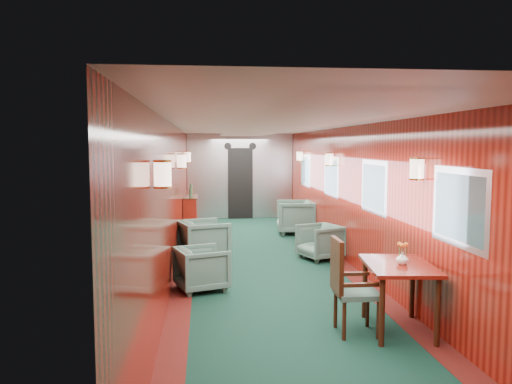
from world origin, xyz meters
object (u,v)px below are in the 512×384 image
dining_table (399,275)px  armchair_left_far (204,240)px  armchair_right_near (320,242)px  armchair_left_near (202,268)px  side_chair (348,282)px  armchair_right_far (295,217)px  credenza (190,215)px

dining_table → armchair_left_far: (-2.15, 3.64, -0.27)m
armchair_left_far → armchair_right_near: armchair_left_far is taller
armchair_left_near → armchair_left_far: (0.02, 1.82, 0.06)m
armchair_left_far → armchair_left_near: bearing=161.0°
armchair_left_far → side_chair: bearing=-175.0°
dining_table → armchair_right_far: bearing=96.9°
armchair_left_near → armchair_right_far: 4.92m
credenza → side_chair: bearing=-73.5°
side_chair → armchair_left_near: (-1.59, 1.84, -0.26)m
side_chair → armchair_right_near: size_ratio=1.52×
armchair_left_near → armchair_right_near: (2.14, 1.75, 0.00)m
credenza → armchair_left_far: 2.68m
side_chair → credenza: (-1.87, 6.32, -0.11)m
credenza → armchair_left_near: 4.49m
armchair_left_near → dining_table: bearing=-148.5°
dining_table → credenza: (-2.46, 6.31, -0.18)m
dining_table → armchair_right_near: bearing=97.5°
side_chair → armchair_left_far: (-1.57, 3.66, -0.20)m
dining_table → armchair_left_far: dining_table is taller
dining_table → credenza: credenza is taller
dining_table → armchair_right_far: size_ratio=1.27×
credenza → armchair_right_near: 3.65m
armchair_left_near → armchair_left_far: armchair_left_far is taller
credenza → armchair_right_near: credenza is taller
dining_table → credenza: bearing=118.1°
side_chair → credenza: bearing=107.4°
credenza → armchair_right_near: size_ratio=1.69×
armchair_right_near → side_chair: bearing=-30.0°
credenza → armchair_right_far: size_ratio=1.37×
armchair_left_far → credenza: bearing=-11.7°
armchair_left_near → side_chair: bearing=-157.7°
dining_table → side_chair: 0.59m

